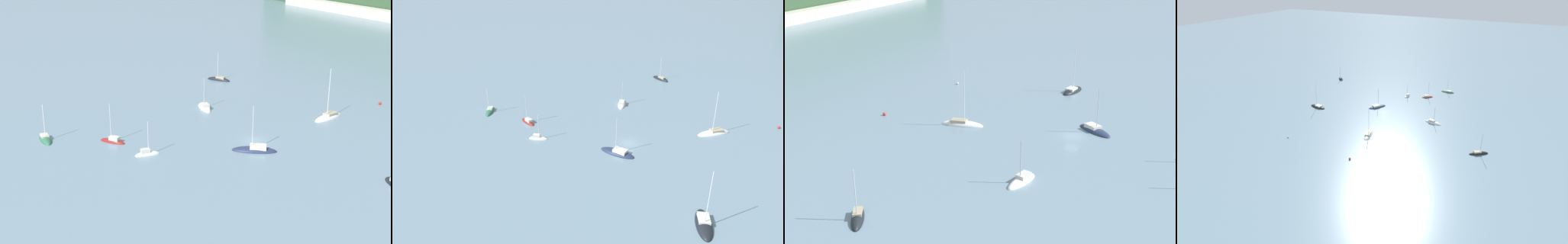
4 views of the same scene
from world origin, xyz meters
TOP-DOWN VIEW (x-y plane):
  - ground_plane at (0.00, 0.00)m, footprint 600.00×600.00m
  - sailboat_2 at (4.46, -3.09)m, footprint 7.13×8.46m
  - sailboat_3 at (-22.54, 1.33)m, footprint 7.21×3.45m
  - sailboat_4 at (-3.73, 21.75)m, footprint 4.33×8.95m
  - sailboat_7 at (-42.90, 17.20)m, footprint 6.59×5.12m
  - sailboat_8 at (28.53, 8.72)m, footprint 8.47×4.08m
  - mooring_buoy_0 at (22.02, 36.65)m, footprint 0.61×0.61m
  - mooring_buoy_1 at (-5.72, 39.21)m, footprint 0.70×0.70m

SIDE VIEW (x-z plane):
  - ground_plane at x=0.00m, z-range 0.00..0.00m
  - sailboat_7 at x=-42.90m, z-range -4.19..4.35m
  - sailboat_8 at x=28.53m, z-range -5.99..6.16m
  - sailboat_4 at x=-3.73m, z-range -5.93..6.11m
  - sailboat_2 at x=4.46m, z-range -4.64..4.85m
  - sailboat_3 at x=-22.54m, z-range -3.92..4.15m
  - mooring_buoy_0 at x=22.02m, z-range 0.00..0.61m
  - mooring_buoy_1 at x=-5.72m, z-range 0.00..0.70m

